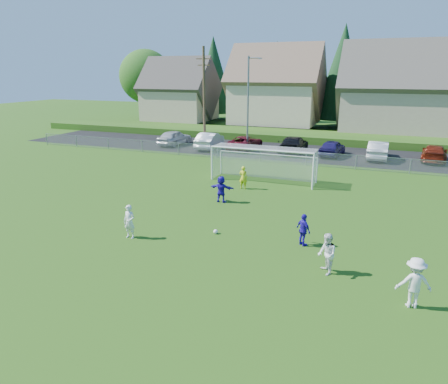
{
  "coord_description": "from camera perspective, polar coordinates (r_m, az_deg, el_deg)",
  "views": [
    {
      "loc": [
        7.38,
        -11.13,
        7.62
      ],
      "look_at": [
        0.0,
        8.0,
        1.4
      ],
      "focal_mm": 32.0,
      "sensor_mm": 36.0,
      "label": 1
    }
  ],
  "objects": [
    {
      "name": "car_b",
      "position": [
        41.23,
        -2.06,
        7.38
      ],
      "size": [
        2.18,
        5.13,
        1.65
      ],
      "primitive_type": "imported",
      "rotation": [
        0.0,
        0.0,
        3.23
      ],
      "color": "white",
      "rests_on": "ground"
    },
    {
      "name": "grass_embankment",
      "position": [
        47.27,
        11.98,
        7.73
      ],
      "size": [
        70.0,
        6.0,
        0.8
      ],
      "primitive_type": "cube",
      "color": "#1E420F",
      "rests_on": "ground"
    },
    {
      "name": "chainlink_fence",
      "position": [
        34.66,
        8.4,
        5.05
      ],
      "size": [
        52.06,
        0.06,
        1.2
      ],
      "color": "gray",
      "rests_on": "ground"
    },
    {
      "name": "car_g",
      "position": [
        39.83,
        27.83,
        4.94
      ],
      "size": [
        2.59,
        5.13,
        1.43
      ],
      "primitive_type": "imported",
      "rotation": [
        0.0,
        0.0,
        3.02
      ],
      "color": "#62190A",
      "rests_on": "ground"
    },
    {
      "name": "goalkeeper",
      "position": [
        26.82,
        2.77,
        2.09
      ],
      "size": [
        0.58,
        0.38,
        1.57
      ],
      "primitive_type": "imported",
      "rotation": [
        0.0,
        0.0,
        3.15
      ],
      "color": "yellow",
      "rests_on": "ground"
    },
    {
      "name": "car_a",
      "position": [
        43.6,
        -7.1,
        7.74
      ],
      "size": [
        2.44,
        4.85,
        1.59
      ],
      "primitive_type": "imported",
      "rotation": [
        0.0,
        0.0,
        3.02
      ],
      "color": "#B0B3B8",
      "rests_on": "ground"
    },
    {
      "name": "streetlight",
      "position": [
        39.07,
        3.51,
        12.76
      ],
      "size": [
        1.38,
        0.18,
        9.0
      ],
      "color": "slate",
      "rests_on": "ground"
    },
    {
      "name": "houses_row",
      "position": [
        53.87,
        15.97,
        15.95
      ],
      "size": [
        53.9,
        11.45,
        13.27
      ],
      "color": "tan",
      "rests_on": "ground"
    },
    {
      "name": "utility_pole",
      "position": [
        41.78,
        -2.85,
        13.46
      ],
      "size": [
        1.6,
        0.26,
        10.0
      ],
      "color": "#473321",
      "rests_on": "ground"
    },
    {
      "name": "player_blue_a",
      "position": [
        18.44,
        11.28,
        -5.34
      ],
      "size": [
        0.91,
        0.86,
        1.51
      ],
      "primitive_type": "imported",
      "rotation": [
        0.0,
        0.0,
        2.42
      ],
      "color": "#2511A8",
      "rests_on": "ground"
    },
    {
      "name": "player_blue_b",
      "position": [
        24.03,
        -0.39,
        0.42
      ],
      "size": [
        1.52,
        0.52,
        1.63
      ],
      "primitive_type": "imported",
      "rotation": [
        0.0,
        0.0,
        3.12
      ],
      "color": "#2511A8",
      "rests_on": "ground"
    },
    {
      "name": "car_e",
      "position": [
        38.88,
        15.2,
        6.1
      ],
      "size": [
        2.31,
        4.57,
        1.49
      ],
      "primitive_type": "imported",
      "rotation": [
        0.0,
        0.0,
        3.01
      ],
      "color": "#1D164D",
      "rests_on": "ground"
    },
    {
      "name": "car_c",
      "position": [
        40.61,
        3.05,
        7.04
      ],
      "size": [
        2.77,
        5.22,
        1.4
      ],
      "primitive_type": "imported",
      "rotation": [
        0.0,
        0.0,
        3.05
      ],
      "color": "#4E0815",
      "rests_on": "ground"
    },
    {
      "name": "car_f",
      "position": [
        38.8,
        21.16,
        5.62
      ],
      "size": [
        1.85,
        4.91,
        1.6
      ],
      "primitive_type": "imported",
      "rotation": [
        0.0,
        0.0,
        3.11
      ],
      "color": "silver",
      "rests_on": "ground"
    },
    {
      "name": "soccer_goal",
      "position": [
        28.8,
        5.8,
        4.77
      ],
      "size": [
        7.42,
        1.9,
        2.5
      ],
      "color": "white",
      "rests_on": "ground"
    },
    {
      "name": "asphalt_lot",
      "position": [
        40.06,
        10.14,
        5.65
      ],
      "size": [
        60.0,
        60.0,
        0.0
      ],
      "primitive_type": "plane",
      "color": "black",
      "rests_on": "ground"
    },
    {
      "name": "tree_row",
      "position": [
        60.21,
        15.65,
        15.6
      ],
      "size": [
        65.98,
        12.36,
        13.8
      ],
      "color": "#382616",
      "rests_on": "ground"
    },
    {
      "name": "ground",
      "position": [
        15.38,
        -11.09,
        -13.18
      ],
      "size": [
        160.0,
        160.0,
        0.0
      ],
      "primitive_type": "plane",
      "color": "#193D0C",
      "rests_on": "ground"
    },
    {
      "name": "soccer_ball",
      "position": [
        19.59,
        -1.21,
        -5.67
      ],
      "size": [
        0.22,
        0.22,
        0.22
      ],
      "primitive_type": "sphere",
      "color": "white",
      "rests_on": "ground"
    },
    {
      "name": "player_white_c",
      "position": [
        14.98,
        25.55,
        -11.62
      ],
      "size": [
        1.27,
        0.9,
        1.78
      ],
      "primitive_type": "imported",
      "rotation": [
        0.0,
        0.0,
        3.36
      ],
      "color": "white",
      "rests_on": "ground"
    },
    {
      "name": "player_white_b",
      "position": [
        16.15,
        14.48,
        -8.58
      ],
      "size": [
        0.91,
        0.99,
        1.65
      ],
      "primitive_type": "imported",
      "rotation": [
        0.0,
        0.0,
        -1.12
      ],
      "color": "white",
      "rests_on": "ground"
    },
    {
      "name": "player_white_a",
      "position": [
        19.4,
        -13.36,
        -4.15
      ],
      "size": [
        0.61,
        0.41,
        1.63
      ],
      "primitive_type": "imported",
      "rotation": [
        0.0,
        0.0,
        -0.04
      ],
      "color": "white",
      "rests_on": "ground"
    },
    {
      "name": "car_d",
      "position": [
        39.49,
        9.9,
        6.69
      ],
      "size": [
        2.44,
        5.65,
        1.62
      ],
      "primitive_type": "imported",
      "rotation": [
        0.0,
        0.0,
        3.17
      ],
      "color": "black",
      "rests_on": "ground"
    }
  ]
}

